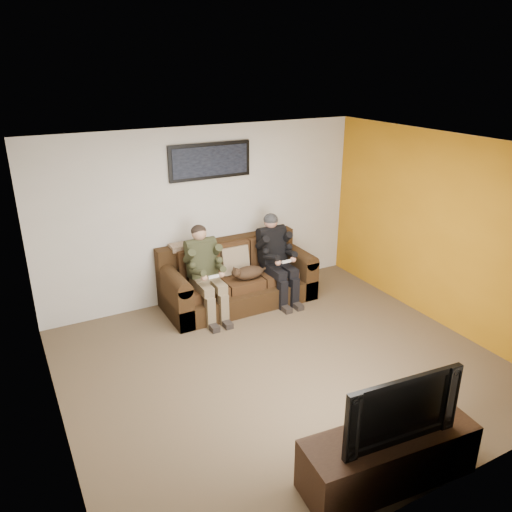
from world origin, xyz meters
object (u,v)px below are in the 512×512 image
framed_poster (210,161)px  sofa (236,280)px  television (395,404)px  person_left (205,267)px  tv_stand (388,457)px  cat (248,273)px  person_right (276,253)px

framed_poster → sofa: bearing=-62.6°
television → sofa: bearing=89.5°
person_left → tv_stand: (0.18, -3.59, -0.49)m
sofa → framed_poster: (-0.20, 0.39, 1.75)m
cat → television: size_ratio=0.60×
person_left → person_right: size_ratio=0.99×
person_right → television: size_ratio=1.21×
television → cat: bearing=88.1°
cat → tv_stand: bearing=-97.4°
person_left → tv_stand: 3.63m
person_left → cat: person_left is taller
sofa → person_right: 0.72m
sofa → cat: bearing=-76.5°
person_left → tv_stand: person_left is taller
person_left → cat: bearing=-6.4°
person_right → television: bearing=-105.1°
tv_stand → television: television is taller
tv_stand → television: 0.56m
cat → television: television is taller
framed_poster → television: bearing=-92.7°
person_right → cat: size_ratio=1.99×
person_right → framed_poster: size_ratio=1.05×
sofa → television: television is taller
cat → tv_stand: cat is taller
framed_poster → person_right: bearing=-36.4°
sofa → person_left: bearing=-162.0°
sofa → cat: (0.06, -0.26, 0.20)m
cat → television: (-0.46, -3.52, 0.26)m
person_left → cat: size_ratio=1.98×
person_right → tv_stand: size_ratio=0.84×
framed_poster → television: 4.37m
person_left → tv_stand: bearing=-87.1°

